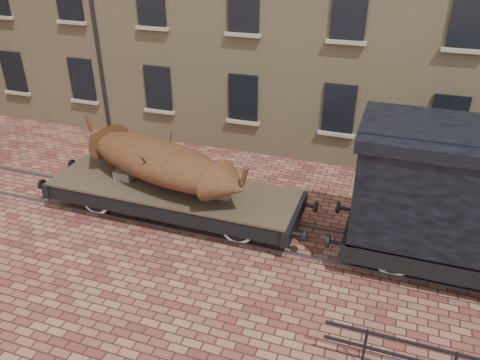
% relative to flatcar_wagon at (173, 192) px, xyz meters
% --- Properties ---
extents(ground, '(90.00, 90.00, 0.00)m').
position_rel_flatcar_wagon_xyz_m(ground, '(3.01, -0.00, -0.79)').
color(ground, '#5D2B25').
extents(rail_track, '(30.00, 1.52, 0.06)m').
position_rel_flatcar_wagon_xyz_m(rail_track, '(3.01, -0.00, -0.76)').
color(rail_track, '#59595E').
rests_on(rail_track, ground).
extents(flatcar_wagon, '(8.39, 2.28, 1.27)m').
position_rel_flatcar_wagon_xyz_m(flatcar_wagon, '(0.00, 0.00, 0.00)').
color(flatcar_wagon, brown).
rests_on(flatcar_wagon, ground).
extents(iron_boat, '(6.19, 3.21, 1.51)m').
position_rel_flatcar_wagon_xyz_m(iron_boat, '(-0.37, -0.00, 0.99)').
color(iron_boat, brown).
rests_on(iron_boat, flatcar_wagon).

